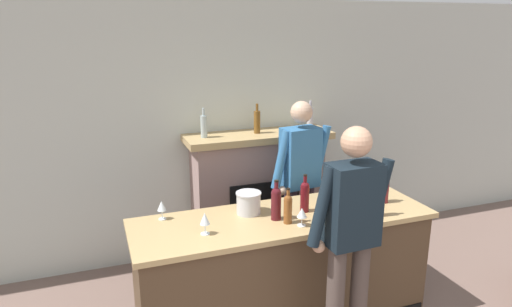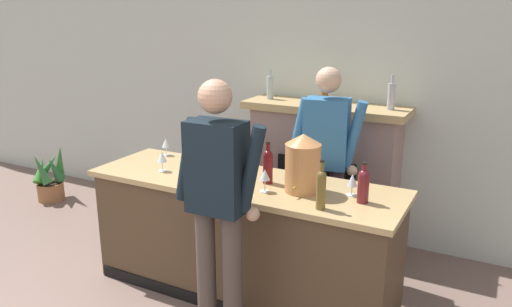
% 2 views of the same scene
% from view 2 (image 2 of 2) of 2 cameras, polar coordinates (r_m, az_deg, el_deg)
% --- Properties ---
extents(wall_back_panel, '(12.00, 0.07, 2.75)m').
position_cam_2_polar(wall_back_panel, '(5.11, 5.67, 6.32)').
color(wall_back_panel, silver).
rests_on(wall_back_panel, ground_plane).
extents(bar_counter, '(2.50, 0.78, 0.96)m').
position_cam_2_polar(bar_counter, '(4.06, -1.47, -9.48)').
color(bar_counter, '#4B3724').
rests_on(bar_counter, ground_plane).
extents(fireplace_stone, '(1.56, 0.52, 1.70)m').
position_cam_2_polar(fireplace_stone, '(4.92, 7.73, -2.19)').
color(fireplace_stone, gray).
rests_on(fireplace_stone, ground_plane).
extents(potted_plant_corner, '(0.46, 0.46, 0.71)m').
position_cam_2_polar(potted_plant_corner, '(6.54, -22.47, -2.59)').
color(potted_plant_corner, '#955F3B').
rests_on(potted_plant_corner, ground_plane).
extents(person_customer, '(0.66, 0.31, 1.84)m').
position_cam_2_polar(person_customer, '(3.20, -4.37, -6.12)').
color(person_customer, '#483B36').
rests_on(person_customer, ground_plane).
extents(person_bartender, '(0.65, 0.35, 1.80)m').
position_cam_2_polar(person_bartender, '(4.23, 7.92, -1.03)').
color(person_bartender, '#40303F').
rests_on(person_bartender, ground_plane).
extents(copper_dispenser, '(0.26, 0.30, 0.43)m').
position_cam_2_polar(copper_dispenser, '(3.59, 5.37, -1.06)').
color(copper_dispenser, '#C8844C').
rests_on(copper_dispenser, bar_counter).
extents(ice_bucket_steel, '(0.21, 0.21, 0.18)m').
position_cam_2_polar(ice_bucket_steel, '(4.10, -3.57, -0.67)').
color(ice_bucket_steel, silver).
rests_on(ice_bucket_steel, bar_counter).
extents(wine_bottle_burgundy_dark, '(0.08, 0.08, 0.33)m').
position_cam_2_polar(wine_bottle_burgundy_dark, '(3.84, -2.95, -0.92)').
color(wine_bottle_burgundy_dark, '#4B1319').
rests_on(wine_bottle_burgundy_dark, bar_counter).
extents(wine_bottle_riesling_slim, '(0.07, 0.07, 0.29)m').
position_cam_2_polar(wine_bottle_riesling_slim, '(3.73, -2.94, -1.72)').
color(wine_bottle_riesling_slim, brown).
rests_on(wine_bottle_riesling_slim, bar_counter).
extents(wine_bottle_cabernet_heavy, '(0.07, 0.07, 0.33)m').
position_cam_2_polar(wine_bottle_cabernet_heavy, '(3.77, 1.37, -1.31)').
color(wine_bottle_cabernet_heavy, '#581017').
rests_on(wine_bottle_cabernet_heavy, bar_counter).
extents(wine_bottle_chardonnay_pale, '(0.06, 0.06, 0.34)m').
position_cam_2_polar(wine_bottle_chardonnay_pale, '(3.30, 7.46, -3.91)').
color(wine_bottle_chardonnay_pale, brown).
rests_on(wine_bottle_chardonnay_pale, bar_counter).
extents(wine_bottle_merlot_tall, '(0.08, 0.08, 0.29)m').
position_cam_2_polar(wine_bottle_merlot_tall, '(3.47, 12.18, -3.48)').
color(wine_bottle_merlot_tall, maroon).
rests_on(wine_bottle_merlot_tall, bar_counter).
extents(wine_glass_by_dispenser, '(0.08, 0.08, 0.17)m').
position_cam_2_polar(wine_glass_by_dispenser, '(4.12, -10.70, -0.43)').
color(wine_glass_by_dispenser, silver).
rests_on(wine_glass_by_dispenser, bar_counter).
extents(wine_glass_mid_counter, '(0.08, 0.08, 0.17)m').
position_cam_2_polar(wine_glass_mid_counter, '(3.59, 1.03, -2.56)').
color(wine_glass_mid_counter, silver).
rests_on(wine_glass_mid_counter, bar_counter).
extents(wine_glass_near_bucket, '(0.07, 0.07, 0.16)m').
position_cam_2_polar(wine_glass_near_bucket, '(4.57, -10.26, 1.14)').
color(wine_glass_near_bucket, silver).
rests_on(wine_glass_near_bucket, bar_counter).
extents(wine_glass_front_left, '(0.07, 0.07, 0.16)m').
position_cam_2_polar(wine_glass_front_left, '(3.59, 10.95, -3.11)').
color(wine_glass_front_left, silver).
rests_on(wine_glass_front_left, bar_counter).
extents(wine_glass_back_row, '(0.08, 0.08, 0.15)m').
position_cam_2_polar(wine_glass_back_row, '(3.63, -2.53, -2.66)').
color(wine_glass_back_row, silver).
rests_on(wine_glass_back_row, bar_counter).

